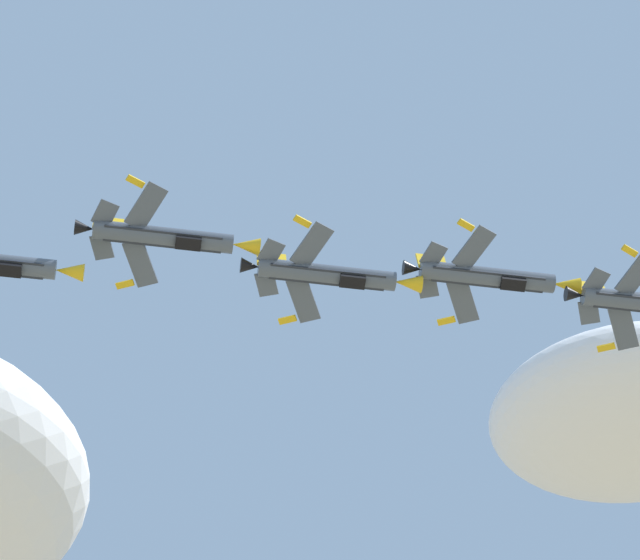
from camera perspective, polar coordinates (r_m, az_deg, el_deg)
name	(u,v)px	position (r m, az deg, el deg)	size (l,w,h in m)	color
cloud_low_wispy	(637,415)	(241.87, 11.74, -4.96)	(45.89, 38.35, 19.06)	white
fighter_jet_left_wing	(490,277)	(135.17, 6.38, 0.11)	(15.38, 9.69, 4.91)	#4C5666
fighter_jet_right_wing	(330,275)	(132.26, 0.39, 0.20)	(15.38, 9.63, 4.98)	#4C5666
fighter_jet_left_outer	(167,237)	(131.47, -5.75, 1.60)	(15.38, 9.53, 5.17)	#4C5666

